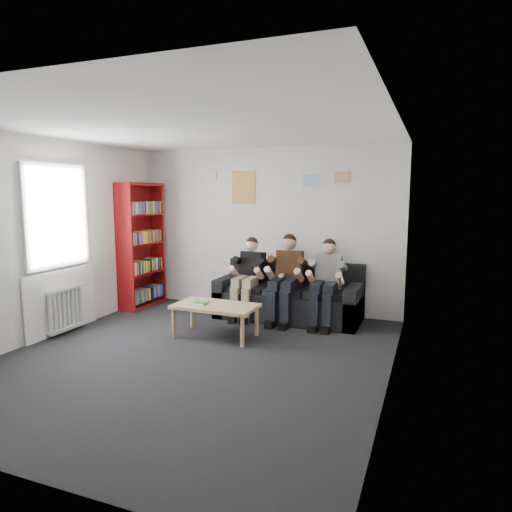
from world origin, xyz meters
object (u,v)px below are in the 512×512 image
Objects in this scene: sofa at (289,299)px; person_left at (248,278)px; coffee_table at (215,308)px; person_right at (326,283)px; bookshelf at (142,245)px; person_middle at (285,279)px.

person_left is (-0.62, -0.20, 0.33)m from sofa.
coffee_table is 0.88× the size of person_right.
person_middle is at bearing 2.87° from bookshelf.
person_right is (1.28, 1.06, 0.25)m from coffee_table.
coffee_table is at bearing -129.64° from person_middle.
person_right is at bearing -17.79° from sofa.
person_left is at bearing 171.92° from person_middle.
person_left is 1.24m from person_right.
coffee_table is at bearing -87.27° from person_left.
bookshelf reaches higher than person_middle.
bookshelf is at bearing 171.43° from person_middle.
person_right is (0.62, 0.00, -0.02)m from person_middle.
person_left is 0.95× the size of person_middle.
sofa is 0.41m from person_middle.
coffee_table is at bearing -25.76° from bookshelf.
person_middle is (0.62, -0.00, 0.03)m from person_left.
person_middle is (-0.00, -0.20, 0.36)m from sofa.
bookshelf is 2.33m from coffee_table.
person_middle is at bearing 58.02° from coffee_table.
person_middle reaches higher than person_right.
coffee_table is 1.69m from person_right.
person_left is 0.62m from person_middle.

